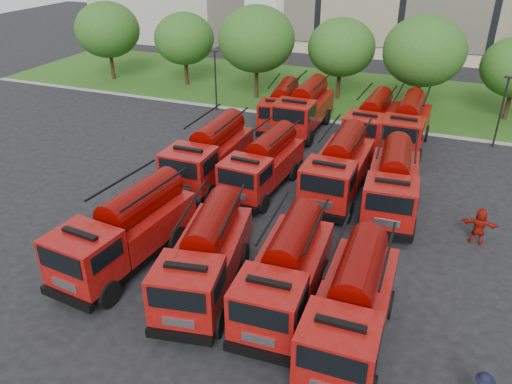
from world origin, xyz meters
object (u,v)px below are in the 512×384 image
fire_truck_8 (282,106)px  firefighter_1 (158,322)px  fire_truck_5 (264,164)px  fire_truck_7 (393,182)px  firefighter_2 (351,383)px  firefighter_4 (198,224)px  fire_truck_2 (286,270)px  fire_truck_0 (126,230)px  firefighter_5 (475,242)px  fire_truck_6 (339,167)px  fire_truck_1 (206,256)px  fire_truck_4 (210,153)px  fire_truck_10 (371,121)px  fire_truck_3 (352,305)px  fire_truck_9 (304,108)px  fire_truck_11 (407,124)px

fire_truck_8 → firefighter_1: fire_truck_8 is taller
fire_truck_5 → fire_truck_8: bearing=107.1°
fire_truck_7 → firefighter_2: 12.85m
firefighter_4 → fire_truck_2: bearing=163.7°
fire_truck_0 → fire_truck_8: fire_truck_0 is taller
firefighter_5 → firefighter_1: bearing=42.6°
fire_truck_5 → fire_truck_2: bearing=-60.2°
fire_truck_6 → fire_truck_8: 11.73m
fire_truck_2 → fire_truck_1: bearing=-177.7°
fire_truck_4 → fire_truck_10: fire_truck_4 is taller
fire_truck_2 → firefighter_4: bearing=143.1°
fire_truck_1 → fire_truck_10: size_ratio=1.03×
firefighter_2 → firefighter_4: (-9.78, 7.48, 0.00)m
fire_truck_4 → fire_truck_7: 10.93m
fire_truck_3 → firefighter_1: size_ratio=5.06×
fire_truck_7 → fire_truck_9: (-7.98, 10.05, 0.09)m
fire_truck_9 → firefighter_4: size_ratio=4.90×
fire_truck_5 → firefighter_1: 12.46m
fire_truck_0 → fire_truck_11: (10.32, 18.89, -0.02)m
fire_truck_1 → fire_truck_0: bearing=164.6°
fire_truck_7 → firefighter_2: size_ratio=3.96×
firefighter_2 → fire_truck_8: bearing=15.0°
firefighter_4 → firefighter_5: bearing=-147.8°
fire_truck_11 → firefighter_1: fire_truck_11 is taller
fire_truck_5 → fire_truck_6: fire_truck_6 is taller
fire_truck_1 → fire_truck_6: size_ratio=0.99×
fire_truck_11 → fire_truck_3: bearing=-87.9°
fire_truck_1 → firefighter_5: (10.95, 8.10, -1.70)m
fire_truck_5 → fire_truck_8: size_ratio=1.01×
fire_truck_6 → firefighter_4: bearing=-135.0°
fire_truck_1 → fire_truck_5: 9.74m
fire_truck_2 → fire_truck_7: 9.98m
fire_truck_2 → fire_truck_4: 12.28m
fire_truck_4 → fire_truck_10: (8.14, 9.70, -0.11)m
fire_truck_6 → fire_truck_7: 3.22m
fire_truck_5 → fire_truck_6: bearing=15.8°
firefighter_2 → firefighter_4: firefighter_2 is taller
fire_truck_4 → fire_truck_9: bearing=74.3°
fire_truck_10 → firefighter_1: size_ratio=5.08×
fire_truck_2 → fire_truck_9: bearing=101.8°
fire_truck_6 → fire_truck_3: bearing=-73.9°
fire_truck_7 → fire_truck_2: bearing=-111.3°
fire_truck_7 → fire_truck_9: fire_truck_9 is taller
fire_truck_7 → fire_truck_11: bearing=87.8°
fire_truck_10 → firefighter_2: size_ratio=3.86×
fire_truck_1 → fire_truck_11: bearing=62.2°
fire_truck_1 → fire_truck_3: size_ratio=1.04×
fire_truck_6 → fire_truck_5: bearing=-167.6°
fire_truck_3 → fire_truck_10: bearing=96.9°
fire_truck_4 → fire_truck_11: 14.33m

